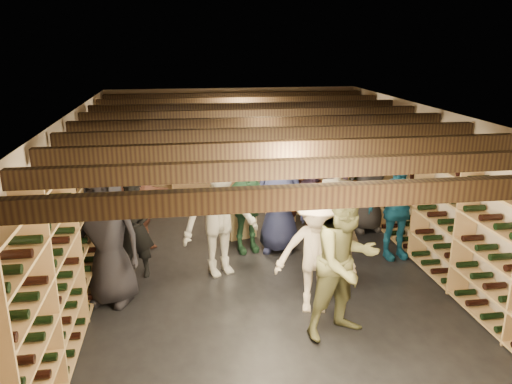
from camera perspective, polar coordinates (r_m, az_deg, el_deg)
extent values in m
plane|color=black|center=(7.91, 0.70, -8.53)|extent=(8.00, 8.00, 0.00)
cube|color=#BFAC94|center=(11.32, -2.56, 5.74)|extent=(5.50, 0.02, 2.40)
cube|color=#BFAC94|center=(3.94, 10.65, -17.50)|extent=(5.50, 0.02, 2.40)
cube|color=#BFAC94|center=(7.55, -20.33, -1.11)|extent=(0.02, 8.00, 2.40)
cube|color=#BFAC94|center=(8.36, 19.68, 0.65)|extent=(0.02, 8.00, 2.40)
cube|color=beige|center=(7.21, 0.77, 8.95)|extent=(5.50, 8.00, 0.01)
cube|color=black|center=(3.90, 9.13, -0.39)|extent=(5.40, 0.12, 0.18)
cube|color=black|center=(4.71, 5.96, 2.76)|extent=(5.40, 0.12, 0.18)
cube|color=black|center=(5.54, 3.71, 4.97)|extent=(5.40, 0.12, 0.18)
cube|color=black|center=(6.38, 2.05, 6.60)|extent=(5.40, 0.12, 0.18)
cube|color=black|center=(7.23, 0.76, 7.85)|extent=(5.40, 0.12, 0.18)
cube|color=black|center=(8.09, -0.26, 8.83)|extent=(5.40, 0.12, 0.18)
cube|color=black|center=(8.94, -1.08, 9.62)|extent=(5.40, 0.12, 0.18)
cube|color=black|center=(9.81, -1.77, 10.27)|extent=(5.40, 0.12, 0.18)
cube|color=black|center=(10.67, -2.35, 10.81)|extent=(5.40, 0.12, 0.18)
cube|color=tan|center=(7.55, -18.90, -1.96)|extent=(0.32, 7.50, 2.15)
cube|color=tan|center=(8.31, 18.50, -0.23)|extent=(0.32, 7.50, 2.15)
cube|color=tan|center=(11.18, -2.46, 4.94)|extent=(4.70, 0.30, 2.15)
cube|color=tan|center=(9.04, -1.76, -4.59)|extent=(0.58, 0.47, 0.17)
cube|color=tan|center=(8.98, -1.77, -3.58)|extent=(0.58, 0.47, 0.17)
cube|color=tan|center=(8.92, -1.78, -2.56)|extent=(0.58, 0.47, 0.17)
cube|color=tan|center=(8.86, -1.79, -1.52)|extent=(0.58, 0.47, 0.17)
cube|color=tan|center=(8.81, -1.80, -0.48)|extent=(0.58, 0.47, 0.17)
cube|color=tan|center=(9.80, 2.83, -2.85)|extent=(0.58, 0.47, 0.17)
cube|color=tan|center=(9.74, 2.85, -1.91)|extent=(0.58, 0.47, 0.17)
cube|color=tan|center=(9.69, 2.86, -0.95)|extent=(0.58, 0.47, 0.17)
cube|color=tan|center=(9.64, 2.88, 0.01)|extent=(0.58, 0.47, 0.17)
cube|color=tan|center=(10.35, 5.22, -1.81)|extent=(0.57, 0.46, 0.17)
imported|color=black|center=(6.84, -16.61, -4.93)|extent=(1.07, 0.88, 1.88)
imported|color=black|center=(7.56, -13.63, -4.05)|extent=(0.59, 0.42, 1.51)
imported|color=brown|center=(5.94, 10.25, -7.89)|extent=(1.10, 0.97, 1.88)
imported|color=beige|center=(6.44, 6.85, -6.92)|extent=(1.16, 0.83, 1.62)
imported|color=#155378|center=(8.26, 15.76, -1.91)|extent=(0.99, 0.48, 1.65)
imported|color=brown|center=(8.51, -13.71, -1.25)|extent=(1.58, 1.00, 1.63)
imported|color=#1D2142|center=(8.19, 2.68, -0.84)|extent=(1.04, 0.87, 1.81)
imported|color=gray|center=(7.32, 9.23, -2.95)|extent=(0.81, 0.68, 1.88)
imported|color=#431E15|center=(8.84, 5.62, 0.34)|extent=(1.03, 0.91, 1.77)
imported|color=#ACAA9C|center=(7.35, -4.14, -2.58)|extent=(1.41, 1.13, 1.91)
imported|color=#21472D|center=(8.21, -1.17, -1.71)|extent=(0.97, 0.55, 1.56)
imported|color=gray|center=(9.13, 9.16, 0.95)|extent=(1.79, 0.98, 1.84)
imported|color=#353438|center=(9.33, 12.73, 1.04)|extent=(0.95, 0.67, 1.82)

